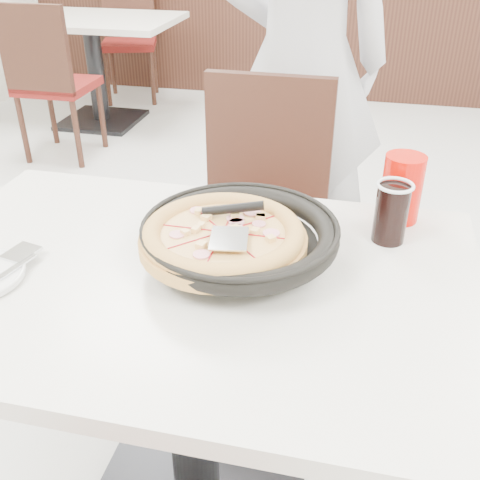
% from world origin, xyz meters
% --- Properties ---
extents(floor, '(7.00, 7.00, 0.00)m').
position_xyz_m(floor, '(0.00, 0.00, 0.00)').
color(floor, '#B4B4B0').
rests_on(floor, ground).
extents(wainscot_back, '(5.90, 0.03, 1.10)m').
position_xyz_m(wainscot_back, '(0.00, 3.48, 0.55)').
color(wainscot_back, black).
rests_on(wainscot_back, floor).
extents(main_table, '(1.21, 0.81, 0.75)m').
position_xyz_m(main_table, '(-0.36, -0.41, 0.38)').
color(main_table, beige).
rests_on(main_table, floor).
extents(chair_far, '(0.43, 0.43, 0.95)m').
position_xyz_m(chair_far, '(-0.34, 0.23, 0.47)').
color(chair_far, black).
rests_on(chair_far, floor).
extents(trivet, '(0.12, 0.12, 0.04)m').
position_xyz_m(trivet, '(-0.30, -0.35, 0.77)').
color(trivet, black).
rests_on(trivet, main_table).
extents(pizza_pan, '(0.33, 0.33, 0.01)m').
position_xyz_m(pizza_pan, '(-0.26, -0.34, 0.79)').
color(pizza_pan, black).
rests_on(pizza_pan, trivet).
extents(pizza, '(0.34, 0.34, 0.02)m').
position_xyz_m(pizza, '(-0.28, -0.37, 0.81)').
color(pizza, gold).
rests_on(pizza, pizza_pan).
extents(pizza_server, '(0.09, 0.10, 0.00)m').
position_xyz_m(pizza_server, '(-0.26, -0.41, 0.84)').
color(pizza_server, silver).
rests_on(pizza_server, pizza).
extents(fork, '(0.05, 0.15, 0.00)m').
position_xyz_m(fork, '(-0.69, -0.52, 0.77)').
color(fork, silver).
rests_on(fork, side_plate).
extents(cola_glass, '(0.07, 0.07, 0.13)m').
position_xyz_m(cola_glass, '(0.05, -0.18, 0.81)').
color(cola_glass, black).
rests_on(cola_glass, main_table).
extents(red_cup, '(0.09, 0.09, 0.16)m').
position_xyz_m(red_cup, '(0.07, -0.08, 0.83)').
color(red_cup, '#C50C02').
rests_on(red_cup, main_table).
extents(diner_person, '(0.73, 0.54, 1.80)m').
position_xyz_m(diner_person, '(-0.28, 0.80, 0.90)').
color(diner_person, '#B0AFB4').
rests_on(diner_person, floor).
extents(bg_table_left, '(1.21, 0.81, 0.75)m').
position_xyz_m(bg_table_left, '(-1.97, 2.48, 0.38)').
color(bg_table_left, beige).
rests_on(bg_table_left, floor).
extents(bg_chair_left_near, '(0.43, 0.43, 0.95)m').
position_xyz_m(bg_chair_left_near, '(-1.91, 1.82, 0.47)').
color(bg_chair_left_near, black).
rests_on(bg_chair_left_near, floor).
extents(bg_chair_left_far, '(0.53, 0.53, 0.95)m').
position_xyz_m(bg_chair_left_far, '(-1.97, 3.10, 0.47)').
color(bg_chair_left_far, black).
rests_on(bg_chair_left_far, floor).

